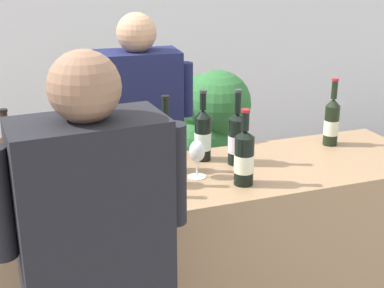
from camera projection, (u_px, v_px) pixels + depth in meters
The scene contains 16 objects.
wall_back at pixel (70, 19), 4.53m from camera, with size 8.00×0.10×2.80m, color white.
counter at pixel (165, 281), 2.52m from camera, with size 2.54×0.62×1.01m, color #9E7A56.
wine_bottle_0 at pixel (237, 138), 2.50m from camera, with size 0.08×0.08×0.35m.
wine_bottle_1 at pixel (146, 157), 2.27m from camera, with size 0.08×0.08×0.34m.
wine_bottle_2 at pixel (76, 162), 2.21m from camera, with size 0.08×0.08×0.34m.
wine_bottle_4 at pixel (166, 145), 2.42m from camera, with size 0.08×0.08×0.35m.
wine_bottle_5 at pixel (120, 167), 2.16m from camera, with size 0.08×0.08×0.34m.
wine_bottle_6 at pixel (244, 157), 2.28m from camera, with size 0.08×0.08×0.33m.
wine_bottle_7 at pixel (98, 172), 2.11m from camera, with size 0.08×0.08×0.34m.
wine_bottle_8 at pixel (9, 159), 2.25m from camera, with size 0.08×0.08×0.34m.
wine_bottle_9 at pixel (332, 121), 2.75m from camera, with size 0.07×0.07×0.34m.
wine_bottle_10 at pixel (203, 135), 2.55m from camera, with size 0.08×0.08×0.34m.
wine_bottle_11 at pixel (40, 175), 2.11m from camera, with size 0.07×0.07×0.32m.
wine_glass at pixel (197, 153), 2.35m from camera, with size 0.08×0.08×0.17m.
person_server at pixel (141, 172), 2.96m from camera, with size 0.58×0.27×1.65m.
potted_shrub at pixel (209, 131), 3.68m from camera, with size 0.54×0.52×1.21m.
Camera 1 is at (-0.62, -2.08, 1.94)m, focal length 51.26 mm.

